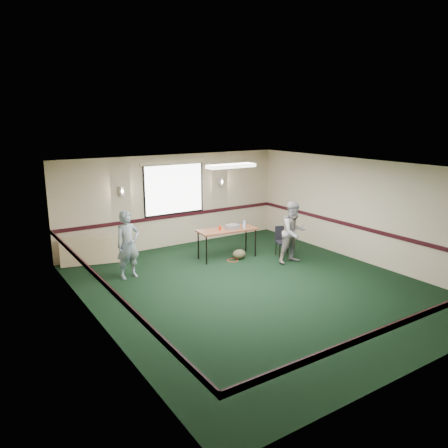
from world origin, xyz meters
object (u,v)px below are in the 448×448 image
folding_table (227,231)px  conference_chair (283,239)px  projector (232,227)px  person_right (294,232)px  person_left (128,245)px

folding_table → conference_chair: 1.58m
projector → person_right: size_ratio=0.20×
conference_chair → person_right: person_right is taller
projector → conference_chair: size_ratio=0.41×
person_left → person_right: size_ratio=0.99×
person_right → projector: bearing=133.0°
projector → person_left: person_left is taller
projector → person_right: 1.65m
folding_table → conference_chair: size_ratio=2.04×
person_left → projector: bearing=-8.6°
person_left → person_right: bearing=-25.3°
folding_table → person_right: size_ratio=1.02×
projector → person_left: 2.93m
conference_chair → person_left: (-4.20, 0.68, 0.33)m
folding_table → person_left: 2.79m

